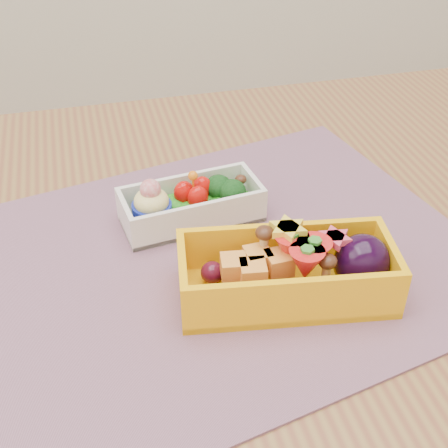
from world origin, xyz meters
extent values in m
cube|color=brown|center=(0.00, 0.00, 0.73)|extent=(1.20, 0.80, 0.04)
cube|color=#875D74|center=(-0.04, 0.01, 0.75)|extent=(0.57, 0.48, 0.00)
cube|color=silver|center=(-0.05, 0.08, 0.77)|extent=(0.15, 0.08, 0.04)
ellipsoid|color=green|center=(-0.05, 0.08, 0.77)|extent=(0.14, 0.07, 0.02)
cylinder|color=#1627A7|center=(-0.09, 0.08, 0.77)|extent=(0.04, 0.04, 0.03)
sphere|color=red|center=(-0.09, 0.08, 0.80)|extent=(0.02, 0.02, 0.02)
ellipsoid|color=#C00C07|center=(-0.05, 0.09, 0.78)|extent=(0.02, 0.02, 0.03)
ellipsoid|color=#C00C07|center=(-0.04, 0.08, 0.78)|extent=(0.02, 0.02, 0.03)
ellipsoid|color=#C00C07|center=(-0.03, 0.09, 0.78)|extent=(0.02, 0.02, 0.03)
sphere|color=orange|center=(-0.05, 0.08, 0.81)|extent=(0.01, 0.01, 0.01)
ellipsoid|color=black|center=(-0.02, 0.09, 0.78)|extent=(0.03, 0.03, 0.02)
ellipsoid|color=black|center=(-0.01, 0.08, 0.78)|extent=(0.03, 0.03, 0.02)
ellipsoid|color=#3F2111|center=(0.01, 0.10, 0.79)|extent=(0.01, 0.01, 0.01)
cube|color=#FFB30D|center=(0.01, -0.05, 0.78)|extent=(0.20, 0.11, 0.05)
ellipsoid|color=#470D20|center=(-0.03, -0.05, 0.77)|extent=(0.11, 0.06, 0.02)
cube|color=orange|center=(-0.02, -0.04, 0.79)|extent=(0.05, 0.05, 0.02)
cone|color=red|center=(0.02, -0.04, 0.80)|extent=(0.04, 0.04, 0.03)
cone|color=red|center=(0.03, -0.06, 0.80)|extent=(0.04, 0.04, 0.03)
cone|color=red|center=(0.02, -0.07, 0.80)|extent=(0.04, 0.04, 0.03)
cylinder|color=yellow|center=(0.01, -0.03, 0.81)|extent=(0.04, 0.04, 0.01)
cylinder|color=#E53F5B|center=(0.05, -0.05, 0.81)|extent=(0.03, 0.03, 0.01)
ellipsoid|color=#3F2111|center=(0.00, -0.03, 0.79)|extent=(0.02, 0.02, 0.01)
ellipsoid|color=#3F2111|center=(0.04, -0.07, 0.79)|extent=(0.02, 0.02, 0.01)
ellipsoid|color=black|center=(0.08, -0.06, 0.78)|extent=(0.05, 0.05, 0.05)
camera|label=1|loc=(-0.14, -0.44, 1.13)|focal=48.98mm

